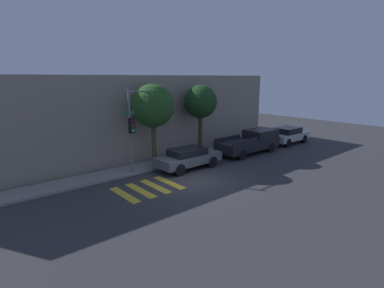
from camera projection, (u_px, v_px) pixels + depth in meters
name	position (u px, v px, depth m)	size (l,w,h in m)	color
ground_plane	(193.00, 182.00, 17.07)	(60.00, 60.00, 0.00)	#333335
sidewalk	(154.00, 165.00, 20.09)	(26.00, 1.79, 0.14)	gray
building_row	(121.00, 116.00, 22.63)	(26.00, 6.00, 5.96)	gray
crosswalk	(148.00, 188.00, 16.05)	(3.25, 2.60, 0.00)	gold
traffic_light_pole	(138.00, 118.00, 17.89)	(2.73, 0.56, 5.15)	slate
sedan_near_corner	(188.00, 157.00, 19.34)	(4.41, 1.79, 1.37)	#4C5156
pickup_truck	(251.00, 142.00, 23.38)	(5.62, 2.01, 1.74)	black
sedan_middle	(288.00, 135.00, 26.75)	(4.24, 1.88, 1.47)	#B7BABF
tree_near_corner	(153.00, 106.00, 19.23)	(2.79, 2.79, 5.43)	#4C3823
tree_midblock	(200.00, 102.00, 21.86)	(2.42, 2.42, 5.29)	#42301E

